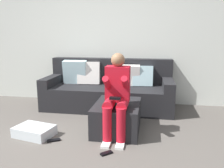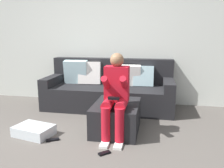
# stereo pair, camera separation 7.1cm
# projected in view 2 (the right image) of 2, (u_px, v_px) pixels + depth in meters

# --- Properties ---
(ground_plane) EXTENTS (8.28, 8.28, 0.00)m
(ground_plane) POSITION_uv_depth(u_px,v_px,m) (56.00, 158.00, 2.53)
(ground_plane) COLOR #544F49
(wall_back) EXTENTS (6.37, 0.10, 2.58)m
(wall_back) POSITION_uv_depth(u_px,v_px,m) (103.00, 37.00, 4.54)
(wall_back) COLOR silver
(wall_back) RESTS_ON ground_plane
(couch_sectional) EXTENTS (2.31, 0.90, 0.88)m
(couch_sectional) POSITION_uv_depth(u_px,v_px,m) (109.00, 89.00, 4.29)
(couch_sectional) COLOR black
(couch_sectional) RESTS_ON ground_plane
(ottoman) EXTENTS (0.62, 0.82, 0.39)m
(ottoman) POSITION_uv_depth(u_px,v_px,m) (116.00, 117.00, 3.24)
(ottoman) COLOR black
(ottoman) RESTS_ON ground_plane
(person_seated) EXTENTS (0.31, 0.57, 1.10)m
(person_seated) POSITION_uv_depth(u_px,v_px,m) (116.00, 94.00, 2.96)
(person_seated) COLOR red
(person_seated) RESTS_ON ground_plane
(storage_bin) EXTENTS (0.56, 0.44, 0.13)m
(storage_bin) POSITION_uv_depth(u_px,v_px,m) (34.00, 131.00, 3.10)
(storage_bin) COLOR silver
(storage_bin) RESTS_ON ground_plane
(remote_near_ottoman) EXTENTS (0.14, 0.14, 0.02)m
(remote_near_ottoman) POSITION_uv_depth(u_px,v_px,m) (104.00, 153.00, 2.62)
(remote_near_ottoman) COLOR black
(remote_near_ottoman) RESTS_ON ground_plane
(remote_by_storage_bin) EXTENTS (0.17, 0.13, 0.02)m
(remote_by_storage_bin) POSITION_uv_depth(u_px,v_px,m) (53.00, 140.00, 2.95)
(remote_by_storage_bin) COLOR black
(remote_by_storage_bin) RESTS_ON ground_plane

